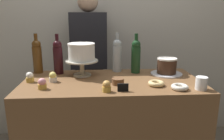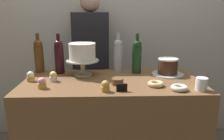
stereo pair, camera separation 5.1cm
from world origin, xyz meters
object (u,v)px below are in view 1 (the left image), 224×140
(cake_stand_pedestal, at_px, (82,65))
(cupcake_vanilla, at_px, (30,77))
(donut_sugar, at_px, (180,87))
(price_sign_chalkboard, at_px, (123,88))
(wine_bottle_amber, at_px, (37,56))
(white_layer_cake, at_px, (82,52))
(wine_bottle_clear, at_px, (117,55))
(cupcake_lemon, at_px, (53,77))
(wine_bottle_green, at_px, (136,56))
(cupcake_caramel, at_px, (107,86))
(chocolate_round_cake, at_px, (167,66))
(wine_bottle_dark_red, at_px, (58,56))
(cookie_stack, at_px, (118,81))
(cupcake_strawberry, at_px, (42,84))
(coffee_cup_ceramic, at_px, (201,83))
(donut_glazed, at_px, (156,83))
(barista_figure, at_px, (89,68))

(cake_stand_pedestal, relative_size, cupcake_vanilla, 3.46)
(donut_sugar, bearing_deg, price_sign_chalkboard, -177.88)
(wine_bottle_amber, distance_m, price_sign_chalkboard, 0.84)
(cake_stand_pedestal, bearing_deg, white_layer_cake, 0.00)
(wine_bottle_clear, height_order, donut_sugar, wine_bottle_clear)
(wine_bottle_amber, bearing_deg, white_layer_cake, -17.48)
(cupcake_lemon, distance_m, donut_sugar, 0.89)
(wine_bottle_green, relative_size, wine_bottle_clear, 1.00)
(white_layer_cake, distance_m, price_sign_chalkboard, 0.51)
(cupcake_caramel, xyz_separation_m, price_sign_chalkboard, (0.10, -0.00, -0.01))
(cake_stand_pedestal, relative_size, chocolate_round_cake, 1.64)
(wine_bottle_dark_red, xyz_separation_m, donut_sugar, (0.86, -0.45, -0.13))
(cupcake_vanilla, bearing_deg, wine_bottle_clear, 22.33)
(chocolate_round_cake, distance_m, wine_bottle_amber, 1.06)
(wine_bottle_green, height_order, donut_sugar, wine_bottle_green)
(cookie_stack, height_order, price_sign_chalkboard, price_sign_chalkboard)
(wine_bottle_amber, relative_size, cupcake_lemon, 4.38)
(cupcake_strawberry, distance_m, coffee_cup_ceramic, 1.04)
(wine_bottle_clear, xyz_separation_m, cupcake_vanilla, (-0.66, -0.27, -0.11))
(wine_bottle_dark_red, distance_m, cupcake_strawberry, 0.40)
(donut_sugar, distance_m, price_sign_chalkboard, 0.38)
(chocolate_round_cake, height_order, donut_glazed, chocolate_round_cake)
(cake_stand_pedestal, distance_m, wine_bottle_green, 0.45)
(chocolate_round_cake, height_order, price_sign_chalkboard, chocolate_round_cake)
(donut_sugar, xyz_separation_m, coffee_cup_ceramic, (0.14, -0.01, 0.03))
(chocolate_round_cake, relative_size, barista_figure, 0.10)
(wine_bottle_dark_red, distance_m, donut_glazed, 0.82)
(cupcake_caramel, height_order, cookie_stack, cupcake_caramel)
(donut_glazed, bearing_deg, cupcake_vanilla, 171.10)
(white_layer_cake, distance_m, wine_bottle_dark_red, 0.22)
(chocolate_round_cake, bearing_deg, wine_bottle_green, 163.68)
(chocolate_round_cake, height_order, cupcake_vanilla, chocolate_round_cake)
(wine_bottle_amber, bearing_deg, donut_glazed, -24.31)
(wine_bottle_amber, height_order, cookie_stack, wine_bottle_amber)
(cake_stand_pedestal, bearing_deg, cupcake_strawberry, -128.07)
(white_layer_cake, distance_m, donut_sugar, 0.78)
(cupcake_strawberry, height_order, cookie_stack, cupcake_strawberry)
(wine_bottle_dark_red, height_order, donut_sugar, wine_bottle_dark_red)
(wine_bottle_clear, xyz_separation_m, cupcake_caramel, (-0.11, -0.51, -0.11))
(wine_bottle_green, relative_size, donut_sugar, 2.91)
(wine_bottle_amber, distance_m, cupcake_vanilla, 0.29)
(wine_bottle_clear, relative_size, donut_glazed, 2.91)
(cupcake_vanilla, bearing_deg, white_layer_cake, 22.01)
(donut_glazed, bearing_deg, cupcake_caramel, -163.90)
(wine_bottle_green, relative_size, barista_figure, 0.20)
(wine_bottle_amber, distance_m, wine_bottle_clear, 0.66)
(cupcake_lemon, bearing_deg, wine_bottle_dark_red, 88.98)
(cake_stand_pedestal, xyz_separation_m, cupcake_lemon, (-0.20, -0.15, -0.05))
(chocolate_round_cake, relative_size, cupcake_lemon, 2.11)
(wine_bottle_green, xyz_separation_m, coffee_cup_ceramic, (0.36, -0.45, -0.10))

